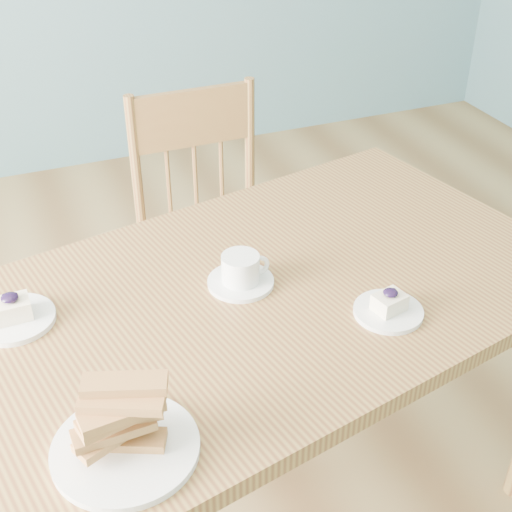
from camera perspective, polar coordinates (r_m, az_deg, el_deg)
room at (r=1.23m, az=-1.26°, el=15.82°), size 5.01×5.01×2.71m
dining_table at (r=1.64m, az=0.03°, el=-5.02°), size 1.60×1.12×0.78m
dining_chair at (r=2.35m, az=-3.62°, el=1.58°), size 0.44×0.42×0.95m
cheesecake_plate_near at (r=1.54m, az=10.57°, el=-4.08°), size 0.15×0.15×0.06m
cheesecake_plate_far at (r=1.58m, az=-18.82°, el=-4.48°), size 0.17×0.17×0.07m
coffee_cup at (r=1.59m, az=-1.20°, el=-1.31°), size 0.15×0.15×0.08m
biscotti_plate at (r=1.23m, az=-10.61°, el=-13.50°), size 0.25×0.25×0.15m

